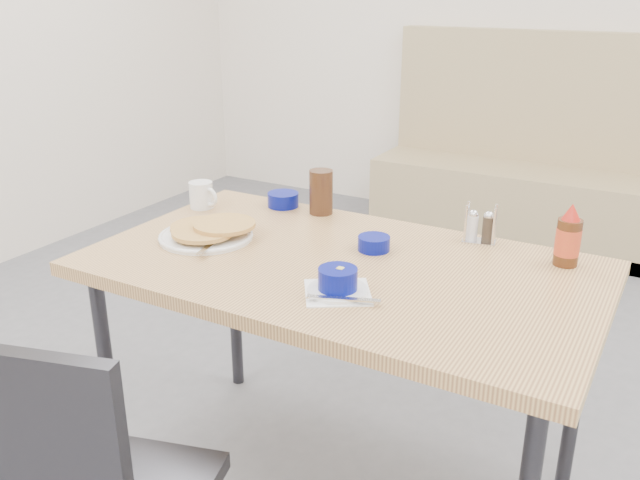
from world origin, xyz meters
The scene contains 10 objects.
booth_bench centered at (0.00, 2.78, 0.35)m, with size 1.90×0.56×1.22m.
dining_table centered at (0.00, 0.25, 0.70)m, with size 1.40×0.80×0.76m.
pancake_plate centered at (-0.44, 0.22, 0.78)m, with size 0.28×0.29×0.05m.
coffee_mug centered at (-0.64, 0.44, 0.81)m, with size 0.12×0.08×0.09m.
grits_setting centered at (0.09, 0.07, 0.79)m, with size 0.24×0.22×0.07m.
creamer_bowl centered at (-0.40, 0.59, 0.78)m, with size 0.11×0.11×0.05m.
butter_bowl centered at (0.04, 0.37, 0.78)m, with size 0.09×0.09×0.04m.
amber_tumbler centered at (-0.25, 0.59, 0.83)m, with size 0.08×0.08×0.15m, color #3B2213.
condiment_caddy centered at (0.29, 0.59, 0.80)m, with size 0.11×0.07×0.12m.
syrup_bottle centered at (0.54, 0.54, 0.84)m, with size 0.07×0.07×0.18m.
Camera 1 is at (0.80, -1.28, 1.49)m, focal length 38.00 mm.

